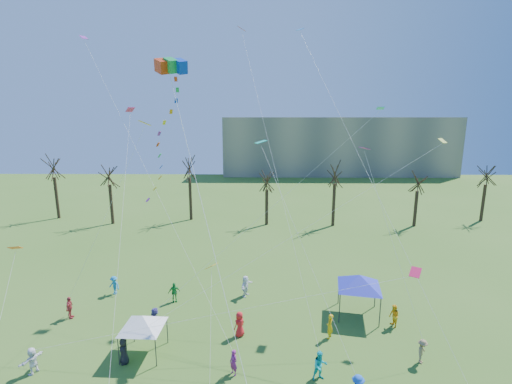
{
  "coord_description": "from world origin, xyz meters",
  "views": [
    {
      "loc": [
        1.55,
        -14.33,
        15.08
      ],
      "look_at": [
        1.29,
        5.0,
        11.0
      ],
      "focal_mm": 25.0,
      "sensor_mm": 36.0,
      "label": 1
    }
  ],
  "objects_px": {
    "distant_building": "(337,146)",
    "canopy_tent_blue": "(359,281)",
    "big_box_kite": "(168,142)",
    "canopy_tent_white": "(143,321)"
  },
  "relations": [
    {
      "from": "distant_building",
      "to": "canopy_tent_blue",
      "type": "bearing_deg",
      "value": -100.28
    },
    {
      "from": "big_box_kite",
      "to": "canopy_tent_blue",
      "type": "distance_m",
      "value": 17.58
    },
    {
      "from": "canopy_tent_white",
      "to": "big_box_kite",
      "type": "bearing_deg",
      "value": -8.06
    },
    {
      "from": "distant_building",
      "to": "canopy_tent_blue",
      "type": "relative_size",
      "value": 13.83
    },
    {
      "from": "distant_building",
      "to": "canopy_tent_blue",
      "type": "distance_m",
      "value": 72.34
    },
    {
      "from": "big_box_kite",
      "to": "canopy_tent_white",
      "type": "bearing_deg",
      "value": 171.94
    },
    {
      "from": "canopy_tent_blue",
      "to": "canopy_tent_white",
      "type": "bearing_deg",
      "value": -162.12
    },
    {
      "from": "canopy_tent_white",
      "to": "canopy_tent_blue",
      "type": "height_order",
      "value": "canopy_tent_blue"
    },
    {
      "from": "distant_building",
      "to": "canopy_tent_blue",
      "type": "height_order",
      "value": "distant_building"
    },
    {
      "from": "distant_building",
      "to": "canopy_tent_white",
      "type": "xyz_separation_m",
      "value": [
        -27.97,
        -75.9,
        -5.21
      ]
    }
  ]
}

